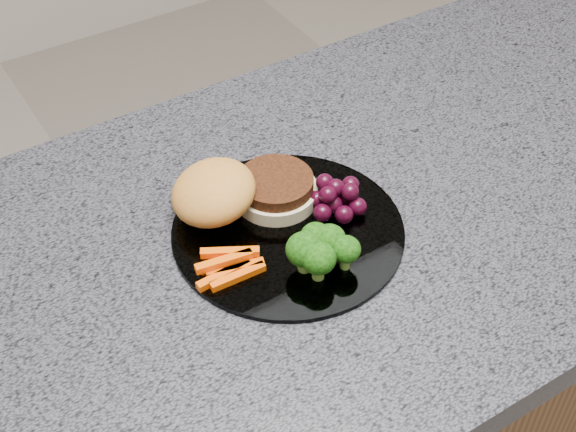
% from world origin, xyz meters
% --- Properties ---
extents(island_cabinet, '(1.20, 0.60, 0.86)m').
position_xyz_m(island_cabinet, '(0.00, 0.00, 0.43)').
color(island_cabinet, brown).
rests_on(island_cabinet, ground).
extents(countertop, '(1.20, 0.60, 0.04)m').
position_xyz_m(countertop, '(0.00, 0.00, 0.88)').
color(countertop, '#50515B').
rests_on(countertop, island_cabinet).
extents(plate, '(0.26, 0.26, 0.01)m').
position_xyz_m(plate, '(-0.08, -0.00, 0.90)').
color(plate, white).
rests_on(plate, countertop).
extents(burger, '(0.18, 0.12, 0.05)m').
position_xyz_m(burger, '(-0.11, 0.06, 0.93)').
color(burger, beige).
rests_on(burger, plate).
extents(carrot_sticks, '(0.08, 0.05, 0.02)m').
position_xyz_m(carrot_sticks, '(-0.16, -0.02, 0.91)').
color(carrot_sticks, '#FD5804').
rests_on(carrot_sticks, plate).
extents(broccoli, '(0.07, 0.06, 0.05)m').
position_xyz_m(broccoli, '(-0.08, -0.07, 0.93)').
color(broccoli, olive).
rests_on(broccoli, plate).
extents(grape_bunch, '(0.08, 0.07, 0.04)m').
position_xyz_m(grape_bunch, '(-0.01, 0.00, 0.92)').
color(grape_bunch, black).
rests_on(grape_bunch, plate).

